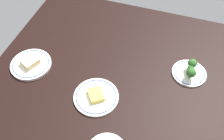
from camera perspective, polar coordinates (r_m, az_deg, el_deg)
The scene contains 4 objects.
dining_table at distance 132.13cm, azimuth 0.00°, elevation -1.09°, with size 121.93×113.93×4.00cm, color black.
plate_sandwich at distance 139.20cm, azimuth -17.74°, elevation 1.35°, with size 21.14×21.14×4.65cm.
plate_broccoli at distance 133.96cm, azimuth 17.08°, elevation -0.29°, with size 17.37×17.37×7.83cm.
plate_cheese at distance 121.23cm, azimuth -3.58°, elevation -5.91°, with size 21.52×21.52×3.49cm.
Camera 1 is at (25.36, -76.66, 106.59)cm, focal length 40.78 mm.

